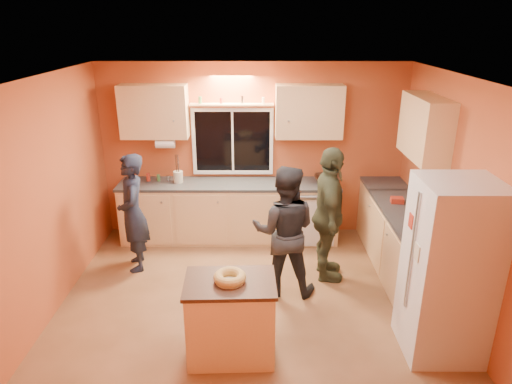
{
  "coord_description": "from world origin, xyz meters",
  "views": [
    {
      "loc": [
        0.06,
        -4.61,
        3.14
      ],
      "look_at": [
        0.05,
        0.4,
        1.25
      ],
      "focal_mm": 32.0,
      "sensor_mm": 36.0,
      "label": 1
    }
  ],
  "objects_px": {
    "refrigerator": "(448,270)",
    "person_left": "(133,213)",
    "person_right": "(329,215)",
    "island": "(231,318)",
    "person_center": "(284,231)"
  },
  "relations": [
    {
      "from": "refrigerator",
      "to": "person_left",
      "type": "height_order",
      "value": "refrigerator"
    },
    {
      "from": "person_left",
      "to": "person_right",
      "type": "height_order",
      "value": "person_right"
    },
    {
      "from": "island",
      "to": "person_right",
      "type": "bearing_deg",
      "value": 50.14
    },
    {
      "from": "refrigerator",
      "to": "person_center",
      "type": "xyz_separation_m",
      "value": [
        -1.51,
        1.06,
        -0.09
      ]
    },
    {
      "from": "refrigerator",
      "to": "island",
      "type": "height_order",
      "value": "refrigerator"
    },
    {
      "from": "person_left",
      "to": "person_center",
      "type": "xyz_separation_m",
      "value": [
        1.94,
        -0.57,
        0.02
      ]
    },
    {
      "from": "island",
      "to": "person_right",
      "type": "height_order",
      "value": "person_right"
    },
    {
      "from": "refrigerator",
      "to": "person_center",
      "type": "height_order",
      "value": "refrigerator"
    },
    {
      "from": "person_left",
      "to": "person_center",
      "type": "relative_size",
      "value": 0.98
    },
    {
      "from": "person_right",
      "to": "person_center",
      "type": "bearing_deg",
      "value": 122.14
    },
    {
      "from": "refrigerator",
      "to": "person_right",
      "type": "xyz_separation_m",
      "value": [
        -0.94,
        1.39,
        -0.03
      ]
    },
    {
      "from": "island",
      "to": "person_center",
      "type": "height_order",
      "value": "person_center"
    },
    {
      "from": "island",
      "to": "person_right",
      "type": "xyz_separation_m",
      "value": [
        1.15,
        1.48,
        0.44
      ]
    },
    {
      "from": "island",
      "to": "person_center",
      "type": "bearing_deg",
      "value": 61.36
    },
    {
      "from": "person_center",
      "to": "island",
      "type": "bearing_deg",
      "value": 70.27
    }
  ]
}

